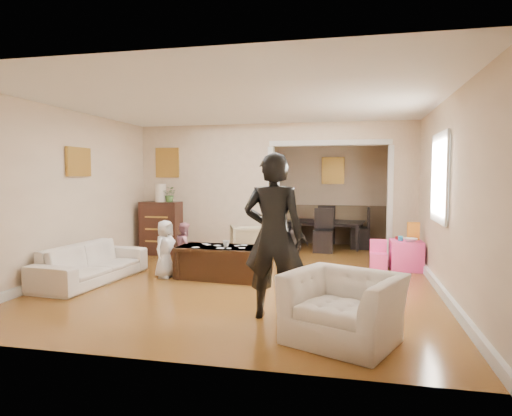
% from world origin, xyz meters
% --- Properties ---
extents(floor, '(7.00, 7.00, 0.00)m').
position_xyz_m(floor, '(0.00, 0.00, 0.00)').
color(floor, '#AD732C').
rests_on(floor, ground).
extents(partition_left, '(2.75, 0.18, 2.60)m').
position_xyz_m(partition_left, '(-1.38, 1.80, 1.30)').
color(partition_left, beige).
rests_on(partition_left, ground).
extents(partition_right, '(0.55, 0.18, 2.60)m').
position_xyz_m(partition_right, '(2.48, 1.80, 1.30)').
color(partition_right, beige).
rests_on(partition_right, ground).
extents(partition_header, '(2.22, 0.18, 0.35)m').
position_xyz_m(partition_header, '(1.10, 1.80, 2.42)').
color(partition_header, beige).
rests_on(partition_header, partition_right).
extents(window_pane, '(0.03, 0.95, 1.10)m').
position_xyz_m(window_pane, '(2.73, -0.40, 1.55)').
color(window_pane, white).
rests_on(window_pane, ground).
extents(framed_art_partition, '(0.45, 0.03, 0.55)m').
position_xyz_m(framed_art_partition, '(-2.20, 1.70, 1.85)').
color(framed_art_partition, brown).
rests_on(framed_art_partition, partition_left).
extents(framed_art_sofa_wall, '(0.03, 0.55, 0.40)m').
position_xyz_m(framed_art_sofa_wall, '(-2.71, -0.60, 1.80)').
color(framed_art_sofa_wall, brown).
extents(framed_art_alcove, '(0.45, 0.03, 0.55)m').
position_xyz_m(framed_art_alcove, '(1.10, 3.44, 1.70)').
color(framed_art_alcove, brown).
extents(sofa, '(0.91, 1.96, 0.56)m').
position_xyz_m(sofa, '(-2.24, -1.04, 0.28)').
color(sofa, silver).
rests_on(sofa, ground).
extents(armchair_back, '(0.90, 0.91, 0.65)m').
position_xyz_m(armchair_back, '(-0.36, 1.28, 0.33)').
color(armchair_back, '#C6B989').
rests_on(armchair_back, ground).
extents(armchair_front, '(1.27, 1.21, 0.65)m').
position_xyz_m(armchair_front, '(1.48, -2.70, 0.33)').
color(armchair_front, silver).
rests_on(armchair_front, ground).
extents(dresser, '(0.77, 0.43, 1.06)m').
position_xyz_m(dresser, '(-2.21, 1.37, 0.53)').
color(dresser, '#34180F').
rests_on(dresser, ground).
extents(table_lamp, '(0.22, 0.22, 0.36)m').
position_xyz_m(table_lamp, '(-2.21, 1.37, 1.24)').
color(table_lamp, beige).
rests_on(table_lamp, dresser).
extents(potted_plant, '(0.27, 0.24, 0.30)m').
position_xyz_m(potted_plant, '(-2.01, 1.37, 1.21)').
color(potted_plant, '#3F692E').
rests_on(potted_plant, dresser).
extents(coffee_table, '(1.36, 0.76, 0.49)m').
position_xyz_m(coffee_table, '(-0.42, -0.41, 0.25)').
color(coffee_table, '#362111').
rests_on(coffee_table, ground).
extents(coffee_cup, '(0.12, 0.12, 0.10)m').
position_xyz_m(coffee_cup, '(-0.32, -0.46, 0.54)').
color(coffee_cup, beige).
rests_on(coffee_cup, coffee_table).
extents(play_table, '(0.53, 0.53, 0.50)m').
position_xyz_m(play_table, '(2.44, 0.83, 0.25)').
color(play_table, '#E53C8E').
rests_on(play_table, ground).
extents(cereal_box, '(0.20, 0.08, 0.30)m').
position_xyz_m(cereal_box, '(2.56, 0.93, 0.65)').
color(cereal_box, yellow).
rests_on(cereal_box, play_table).
extents(cyan_cup, '(0.08, 0.08, 0.08)m').
position_xyz_m(cyan_cup, '(2.34, 0.78, 0.54)').
color(cyan_cup, '#28A4C8').
rests_on(cyan_cup, play_table).
extents(toy_block, '(0.10, 0.09, 0.05)m').
position_xyz_m(toy_block, '(2.32, 0.95, 0.52)').
color(toy_block, '#B41617').
rests_on(toy_block, play_table).
extents(play_bowl, '(0.24, 0.24, 0.06)m').
position_xyz_m(play_bowl, '(2.49, 0.71, 0.52)').
color(play_bowl, silver).
rests_on(play_bowl, play_table).
extents(dining_table, '(1.75, 1.12, 0.58)m').
position_xyz_m(dining_table, '(0.97, 2.94, 0.29)').
color(dining_table, black).
rests_on(dining_table, ground).
extents(adult_person, '(0.67, 0.44, 1.83)m').
position_xyz_m(adult_person, '(0.71, -2.15, 0.91)').
color(adult_person, black).
rests_on(adult_person, ground).
extents(child_kneel_a, '(0.39, 0.50, 0.89)m').
position_xyz_m(child_kneel_a, '(-1.27, -0.56, 0.45)').
color(child_kneel_a, silver).
rests_on(child_kneel_a, ground).
extents(child_kneel_b, '(0.40, 0.47, 0.82)m').
position_xyz_m(child_kneel_b, '(-1.12, -0.11, 0.41)').
color(child_kneel_b, '#C87D8B').
rests_on(child_kneel_b, ground).
extents(child_toddler, '(0.53, 0.46, 0.86)m').
position_xyz_m(child_toddler, '(0.63, 0.34, 0.43)').
color(child_toddler, black).
rests_on(child_toddler, ground).
extents(craft_papers, '(0.82, 0.50, 0.00)m').
position_xyz_m(craft_papers, '(-0.42, -0.40, 0.49)').
color(craft_papers, white).
rests_on(craft_papers, coffee_table).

